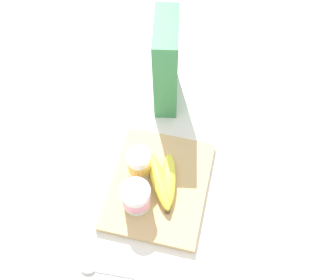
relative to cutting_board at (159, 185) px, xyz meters
The scene contains 7 objects.
ground_plane 0.01m from the cutting_board, ahead, with size 2.40×2.40×0.00m, color silver.
cutting_board is the anchor object (origin of this frame).
cereal_box 0.34m from the cutting_board, ahead, with size 0.18×0.07×0.28m, color #38844C.
yogurt_cup_front 0.09m from the cutting_board, 148.78° to the left, with size 0.08×0.08×0.08m.
yogurt_cup_back 0.08m from the cutting_board, 67.10° to the left, with size 0.06×0.06×0.09m.
banana_bunch 0.03m from the cutting_board, 61.59° to the right, with size 0.17×0.12×0.04m.
spoon 0.27m from the cutting_board, 160.67° to the left, with size 0.03×0.13×0.01m.
Camera 1 is at (-0.42, -0.12, 0.95)m, focal length 40.76 mm.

